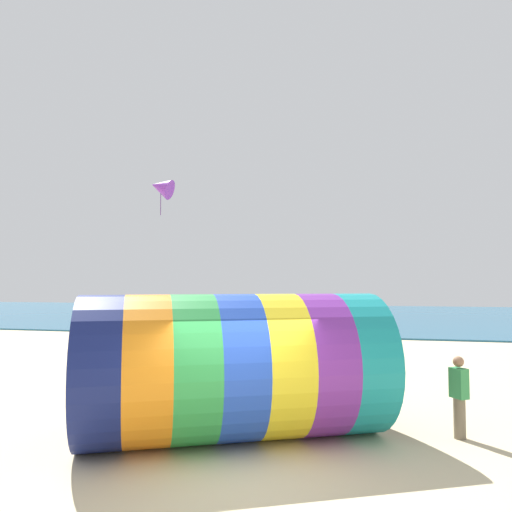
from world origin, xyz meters
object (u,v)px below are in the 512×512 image
giant_inflatable_tube (235,366)px  bystander_mid_beach (129,331)px  kite_purple_delta (161,187)px  kite_handler (459,396)px  bystander_near_water (315,349)px

giant_inflatable_tube → bystander_mid_beach: giant_inflatable_tube is taller
kite_purple_delta → bystander_mid_beach: size_ratio=1.16×
kite_purple_delta → bystander_mid_beach: bearing=162.7°
kite_handler → giant_inflatable_tube: bearing=-166.0°
bystander_near_water → kite_purple_delta: bearing=156.5°
giant_inflatable_tube → kite_handler: giant_inflatable_tube is taller
giant_inflatable_tube → bystander_mid_beach: bearing=125.5°
giant_inflatable_tube → kite_purple_delta: kite_purple_delta is taller
bystander_near_water → bystander_mid_beach: size_ratio=0.92×
bystander_mid_beach → giant_inflatable_tube: bearing=-54.5°
giant_inflatable_tube → kite_purple_delta: size_ratio=3.51×
kite_purple_delta → giant_inflatable_tube: bearing=-59.3°
kite_purple_delta → bystander_near_water: (7.63, -3.32, -6.94)m
giant_inflatable_tube → bystander_near_water: bearing=85.2°
kite_handler → bystander_near_water: bearing=117.7°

